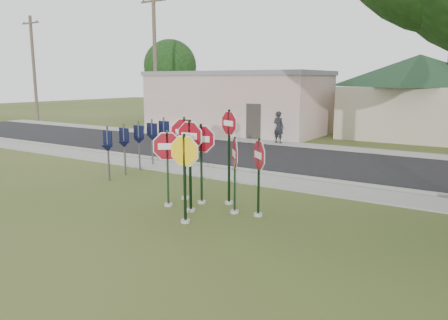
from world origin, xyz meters
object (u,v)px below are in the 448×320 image
Objects in this scene: stop_sign_center at (190,152)px; pedestrian at (279,127)px; utility_pole_near at (155,60)px; stop_sign_left at (167,158)px; stop_sign_yellow at (185,166)px.

stop_sign_center is 1.47× the size of pedestrian.
stop_sign_left is at bearing -47.35° from utility_pole_near.
stop_sign_center is at bearing 119.10° from stop_sign_yellow.
stop_sign_center is at bearing 118.53° from pedestrian.
stop_sign_left is (-1.34, 0.92, -0.05)m from stop_sign_yellow.
stop_sign_left is 19.42m from utility_pole_near.
stop_sign_yellow is (0.47, -0.85, -0.20)m from stop_sign_center.
stop_sign_center is 0.99m from stop_sign_yellow.
stop_sign_center reaches higher than stop_sign_yellow.
stop_sign_left reaches higher than pedestrian.
pedestrian is at bearing 105.81° from stop_sign_center.
utility_pole_near is at bearing 133.66° from stop_sign_yellow.
stop_sign_yellow is at bearing -60.90° from stop_sign_center.
stop_sign_yellow reaches higher than pedestrian.
stop_sign_left is at bearing 175.38° from stop_sign_center.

